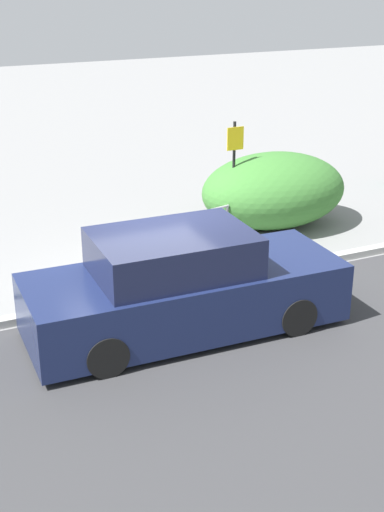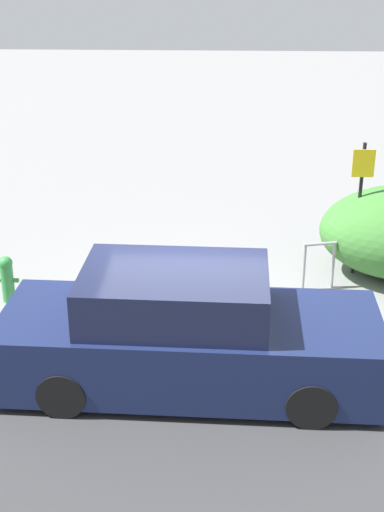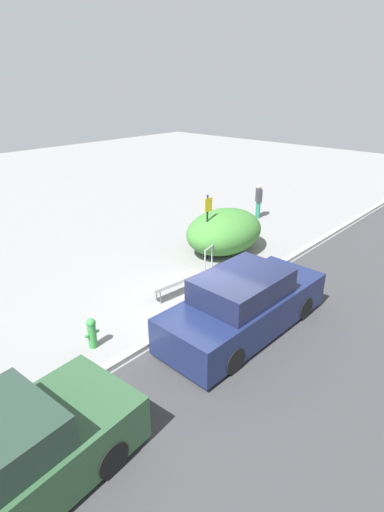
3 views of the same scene
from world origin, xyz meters
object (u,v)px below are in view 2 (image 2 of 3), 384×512
at_px(bike_rack, 319,261).
at_px(bench, 198,270).
at_px(parked_car_near, 187,335).
at_px(fire_hydrant, 7,277).
at_px(sign_post, 360,197).

bearing_deg(bike_rack, bench, -169.81).
xyz_separation_m(bench, parked_car_near, (-0.06, -2.48, 0.24)).
xyz_separation_m(bench, fire_hydrant, (-3.01, -0.29, -0.05)).
height_order(bench, bike_rack, bike_rack).
bearing_deg(bike_rack, fire_hydrant, -172.63).
relative_size(bench, parked_car_near, 0.35).
xyz_separation_m(sign_post, fire_hydrant, (-5.65, -1.28, -0.98)).
bearing_deg(bench, parked_car_near, -85.75).
xyz_separation_m(bench, bike_rack, (1.96, 0.35, 0.04)).
distance_m(bike_rack, fire_hydrant, 5.01).
distance_m(bench, parked_car_near, 2.50).
bearing_deg(bench, bike_rack, 15.86).
distance_m(bench, fire_hydrant, 3.02).
relative_size(bench, fire_hydrant, 2.18).
distance_m(bench, bike_rack, 1.99).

